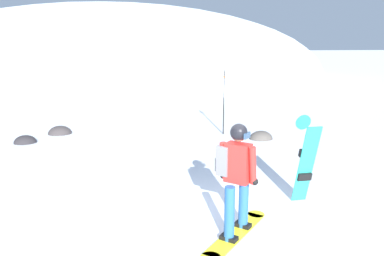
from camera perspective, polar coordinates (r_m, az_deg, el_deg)
The scene contains 8 objects.
ground_plane at distance 6.31m, azimuth 5.07°, elevation -14.03°, with size 300.00×300.00×0.00m, color white.
ridge_peak_main at distance 35.66m, azimuth -11.46°, elevation 7.78°, with size 37.27×33.55×12.46m.
snowboarder_main at distance 5.63m, azimuth 6.59°, elevation -7.27°, with size 1.38×1.39×1.71m.
spare_snowboard at distance 6.97m, azimuth 16.73°, elevation -4.69°, with size 0.28×0.46×1.61m.
piste_marker_near at distance 11.94m, azimuth 4.82°, elevation 4.63°, with size 0.20×0.20×2.08m.
rock_dark at distance 12.85m, azimuth -19.24°, elevation -0.83°, with size 0.74×0.63×0.52m.
rock_mid at distance 12.06m, azimuth -23.79°, elevation -2.05°, with size 0.64×0.54×0.45m.
rock_small at distance 11.67m, azimuth 10.34°, elevation -1.62°, with size 0.71×0.60×0.50m.
Camera 1 is at (-1.73, -5.37, 2.82)m, focal length 35.43 mm.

